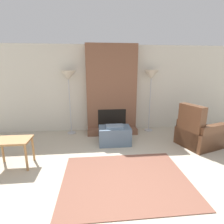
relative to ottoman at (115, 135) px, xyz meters
name	(u,v)px	position (x,y,z in m)	size (l,w,h in m)	color
ground_plane	(131,201)	(0.01, -2.07, -0.24)	(24.00, 24.00, 0.00)	#B2A893
wall_back	(111,89)	(0.01, 1.18, 1.06)	(8.38, 0.06, 2.60)	beige
fireplace	(112,92)	(0.01, 0.97, 0.99)	(1.48, 0.62, 2.60)	brown
ottoman	(115,135)	(0.00, 0.00, 0.00)	(0.81, 0.51, 0.51)	slate
armchair	(198,134)	(2.07, -0.33, 0.09)	(1.12, 1.06, 1.09)	brown
side_table	(12,144)	(-2.13, -0.87, 0.25)	(0.70, 0.47, 0.58)	#9E7042
floor_lamp_left	(68,78)	(-1.22, 0.90, 1.43)	(0.43, 0.43, 1.86)	#ADADB2
floor_lamp_right	(151,77)	(1.19, 0.90, 1.45)	(0.43, 0.43, 1.88)	#ADADB2
area_rug	(125,179)	(0.02, -1.53, -0.23)	(2.22, 1.73, 0.01)	brown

